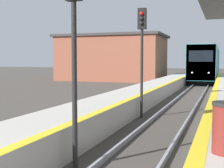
% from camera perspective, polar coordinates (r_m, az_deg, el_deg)
% --- Properties ---
extents(train, '(2.80, 24.02, 4.35)m').
position_cam_1_polar(train, '(42.96, 16.94, 3.72)').
color(train, black).
rests_on(train, ground).
extents(signal_near, '(0.36, 0.31, 4.79)m').
position_cam_1_polar(signal_near, '(7.27, -7.02, 10.56)').
color(signal_near, black).
rests_on(signal_near, ground).
extents(signal_mid, '(0.36, 0.31, 4.79)m').
position_cam_1_polar(signal_mid, '(13.74, 5.48, 7.63)').
color(signal_mid, black).
rests_on(signal_mid, ground).
extents(station_building, '(13.41, 8.14, 5.73)m').
position_cam_1_polar(station_building, '(40.09, 0.07, 4.83)').
color(station_building, brown).
rests_on(station_building, ground).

